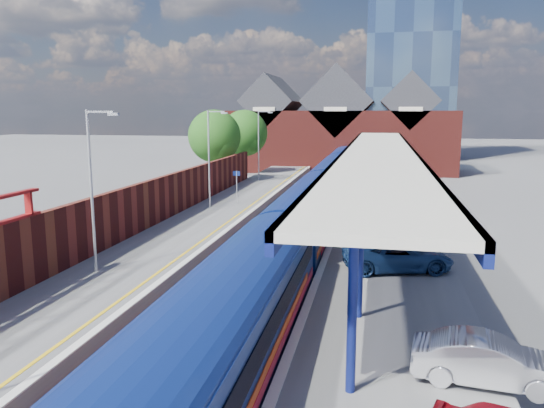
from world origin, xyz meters
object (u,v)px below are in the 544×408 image
(lamp_post_c, at_px, (211,153))
(parked_car_silver, at_px, (488,361))
(lamp_post_b, at_px, (94,181))
(lamp_post_d, at_px, (260,141))
(platform_sign, at_px, (237,181))
(parked_car_dark, at_px, (402,226))
(train, at_px, (322,191))
(parked_car_blue, at_px, (398,256))

(lamp_post_c, bearing_deg, parked_car_silver, -57.15)
(lamp_post_b, bearing_deg, lamp_post_d, 90.00)
(lamp_post_b, relative_size, lamp_post_d, 1.00)
(platform_sign, height_order, parked_car_dark, platform_sign)
(lamp_post_b, relative_size, parked_car_dark, 1.48)
(lamp_post_c, height_order, lamp_post_d, same)
(lamp_post_c, distance_m, parked_car_dark, 15.32)
(train, bearing_deg, lamp_post_b, -113.36)
(parked_car_silver, bearing_deg, platform_sign, 34.80)
(parked_car_blue, bearing_deg, train, 3.40)
(parked_car_silver, xyz_separation_m, parked_car_blue, (-1.98, 9.70, 0.04))
(lamp_post_b, bearing_deg, parked_car_silver, -25.06)
(parked_car_dark, distance_m, parked_car_blue, 6.28)
(lamp_post_c, relative_size, parked_car_blue, 1.46)
(parked_car_silver, bearing_deg, lamp_post_b, 71.40)
(lamp_post_b, distance_m, parked_car_dark, 16.37)
(parked_car_dark, bearing_deg, parked_car_blue, -173.61)
(lamp_post_c, xyz_separation_m, platform_sign, (1.36, 2.00, -2.30))
(parked_car_dark, bearing_deg, train, 40.74)
(train, height_order, parked_car_dark, train)
(train, distance_m, lamp_post_d, 16.15)
(lamp_post_d, distance_m, parked_car_blue, 32.09)
(lamp_post_d, bearing_deg, lamp_post_b, -90.00)
(train, height_order, platform_sign, platform_sign)
(lamp_post_d, height_order, parked_car_dark, lamp_post_d)
(lamp_post_b, xyz_separation_m, lamp_post_d, (0.00, 32.00, 0.00))
(parked_car_silver, bearing_deg, lamp_post_d, 27.28)
(train, distance_m, lamp_post_c, 8.64)
(train, xyz_separation_m, lamp_post_c, (-7.86, -2.19, 2.87))
(lamp_post_c, distance_m, parked_car_silver, 27.49)
(train, height_order, lamp_post_c, lamp_post_c)
(platform_sign, bearing_deg, train, 1.63)
(lamp_post_b, bearing_deg, parked_car_dark, 34.33)
(platform_sign, bearing_deg, lamp_post_d, 95.56)
(train, relative_size, parked_car_silver, 17.30)
(lamp_post_d, xyz_separation_m, platform_sign, (1.36, -14.00, -2.30))
(lamp_post_b, relative_size, platform_sign, 2.80)
(parked_car_silver, relative_size, parked_car_dark, 0.81)
(platform_sign, bearing_deg, lamp_post_c, -124.26)
(lamp_post_c, xyz_separation_m, parked_car_dark, (13.24, -6.96, -3.31))
(parked_car_dark, bearing_deg, lamp_post_d, 40.21)
(lamp_post_b, height_order, platform_sign, lamp_post_b)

